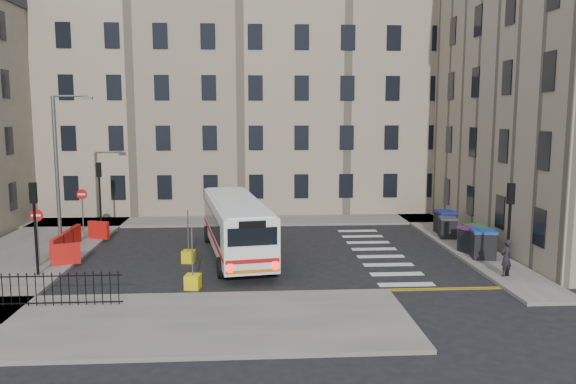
{
  "coord_description": "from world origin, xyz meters",
  "views": [
    {
      "loc": [
        -2.47,
        -28.72,
        7.13
      ],
      "look_at": [
        -0.58,
        1.45,
        3.0
      ],
      "focal_mm": 35.0,
      "sensor_mm": 36.0,
      "label": 1
    }
  ],
  "objects": [
    {
      "name": "pavement_sw",
      "position": [
        -7.0,
        -10.0,
        0.07
      ],
      "size": [
        20.0,
        6.0,
        0.15
      ],
      "primitive_type": "cube",
      "color": "slate",
      "rests_on": "ground"
    },
    {
      "name": "wheelie_bin_d",
      "position": [
        8.68,
        2.3,
        0.75
      ],
      "size": [
        1.09,
        1.21,
        1.2
      ],
      "rotation": [
        0.0,
        0.0,
        -0.15
      ],
      "color": "black",
      "rests_on": "pavement_east"
    },
    {
      "name": "pavement_east",
      "position": [
        9.0,
        4.0,
        0.07
      ],
      "size": [
        2.4,
        26.0,
        0.15
      ],
      "primitive_type": "cube",
      "color": "slate",
      "rests_on": "ground"
    },
    {
      "name": "streetlamp",
      "position": [
        -13.0,
        2.0,
        4.34
      ],
      "size": [
        0.5,
        0.22,
        8.14
      ],
      "color": "#595B5E",
      "rests_on": "pavement_west"
    },
    {
      "name": "bollard_yellow",
      "position": [
        -5.64,
        -1.78,
        0.3
      ],
      "size": [
        0.67,
        0.67,
        0.6
      ],
      "primitive_type": "cube",
      "rotation": [
        0.0,
        0.0,
        -0.13
      ],
      "color": "#CEC00B",
      "rests_on": "ground"
    },
    {
      "name": "wheelie_bin_a",
      "position": [
        8.83,
        -2.34,
        0.86
      ],
      "size": [
        1.34,
        1.47,
        1.42
      ],
      "rotation": [
        0.0,
        0.0,
        -0.19
      ],
      "color": "black",
      "rests_on": "pavement_east"
    },
    {
      "name": "bus",
      "position": [
        -3.35,
        -0.69,
        1.65
      ],
      "size": [
        4.06,
        10.75,
        2.86
      ],
      "rotation": [
        0.0,
        0.0,
        0.16
      ],
      "color": "white",
      "rests_on": "ground"
    },
    {
      "name": "bollard_chevron",
      "position": [
        -5.0,
        -6.0,
        0.3
      ],
      "size": [
        0.69,
        0.69,
        0.6
      ],
      "primitive_type": "cube",
      "rotation": [
        0.0,
        0.0,
        -0.17
      ],
      "color": "yellow",
      "rests_on": "ground"
    },
    {
      "name": "no_entry_north",
      "position": [
        -12.5,
        4.5,
        2.08
      ],
      "size": [
        0.6,
        0.08,
        3.0
      ],
      "color": "#595B5E",
      "rests_on": "pavement_west"
    },
    {
      "name": "wheelie_bin_e",
      "position": [
        8.99,
        3.59,
        0.82
      ],
      "size": [
        1.14,
        1.29,
        1.34
      ],
      "rotation": [
        0.0,
        0.0,
        0.08
      ],
      "color": "black",
      "rests_on": "pavement_east"
    },
    {
      "name": "ground",
      "position": [
        0.0,
        0.0,
        0.0
      ],
      "size": [
        120.0,
        120.0,
        0.0
      ],
      "primitive_type": "plane",
      "color": "black",
      "rests_on": "ground"
    },
    {
      "name": "iron_railings",
      "position": [
        -11.25,
        -8.2,
        0.75
      ],
      "size": [
        7.8,
        0.04,
        1.2
      ],
      "color": "black",
      "rests_on": "pavement_sw"
    },
    {
      "name": "wheelie_bin_c",
      "position": [
        9.23,
        -0.31,
        0.78
      ],
      "size": [
        1.02,
        1.16,
        1.24
      ],
      "rotation": [
        0.0,
        0.0,
        0.04
      ],
      "color": "black",
      "rests_on": "pavement_east"
    },
    {
      "name": "pavement_north",
      "position": [
        -6.0,
        8.6,
        0.07
      ],
      "size": [
        36.0,
        3.2,
        0.15
      ],
      "primitive_type": "cube",
      "color": "slate",
      "rests_on": "ground"
    },
    {
      "name": "terrace_north",
      "position": [
        -7.0,
        15.5,
        8.62
      ],
      "size": [
        38.3,
        10.8,
        17.2
      ],
      "color": "tan",
      "rests_on": "ground"
    },
    {
      "name": "pavement_west",
      "position": [
        -14.0,
        1.0,
        0.07
      ],
      "size": [
        6.0,
        22.0,
        0.15
      ],
      "primitive_type": "cube",
      "color": "slate",
      "rests_on": "ground"
    },
    {
      "name": "traffic_light_sw",
      "position": [
        -12.0,
        -4.0,
        2.87
      ],
      "size": [
        0.28,
        0.22,
        4.1
      ],
      "color": "black",
      "rests_on": "pavement_west"
    },
    {
      "name": "traffic_light_east",
      "position": [
        8.6,
        -5.5,
        2.87
      ],
      "size": [
        0.28,
        0.22,
        4.1
      ],
      "color": "black",
      "rests_on": "pavement_east"
    },
    {
      "name": "wheelie_bin_b",
      "position": [
        8.76,
        -1.14,
        0.81
      ],
      "size": [
        1.42,
        1.5,
        1.3
      ],
      "rotation": [
        0.0,
        0.0,
        0.43
      ],
      "color": "black",
      "rests_on": "pavement_east"
    },
    {
      "name": "no_entry_south",
      "position": [
        -12.5,
        -2.5,
        2.08
      ],
      "size": [
        0.6,
        0.08,
        3.0
      ],
      "color": "#595B5E",
      "rests_on": "pavement_west"
    },
    {
      "name": "traffic_light_nw",
      "position": [
        -12.0,
        6.5,
        2.87
      ],
      "size": [
        0.28,
        0.22,
        4.1
      ],
      "color": "black",
      "rests_on": "pavement_west"
    },
    {
      "name": "pedestrian",
      "position": [
        8.55,
        -5.49,
        0.97
      ],
      "size": [
        0.71,
        0.61,
        1.63
      ],
      "primitive_type": "imported",
      "rotation": [
        0.0,
        0.0,
        3.59
      ],
      "color": "black",
      "rests_on": "pavement_east"
    },
    {
      "name": "roadworks_barriers",
      "position": [
        -11.84,
        0.5,
        0.65
      ],
      "size": [
        1.66,
        6.26,
        1.0
      ],
      "color": "red",
      "rests_on": "pavement_west"
    }
  ]
}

